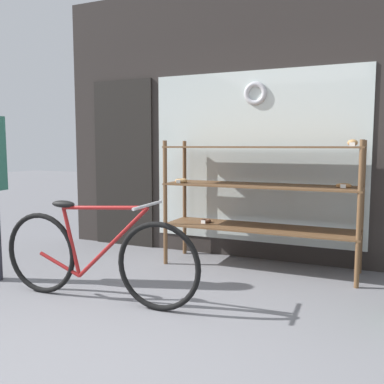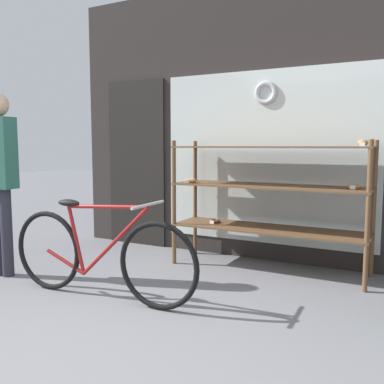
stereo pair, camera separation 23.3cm
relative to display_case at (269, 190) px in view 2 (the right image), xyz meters
name	(u,v)px [view 2 (the right image)]	position (x,y,z in m)	size (l,w,h in m)	color
ground_plane	(76,367)	(-0.36, -2.41, -0.83)	(30.00, 30.00, 0.00)	slate
storefront_facade	(246,126)	(-0.41, 0.40, 0.68)	(4.56, 0.13, 3.10)	#2D2826
display_case	(269,190)	(0.00, 0.00, 0.00)	(1.99, 0.54, 1.34)	brown
bicycle	(99,255)	(-0.98, -1.47, -0.45)	(1.84, 0.46, 0.84)	black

